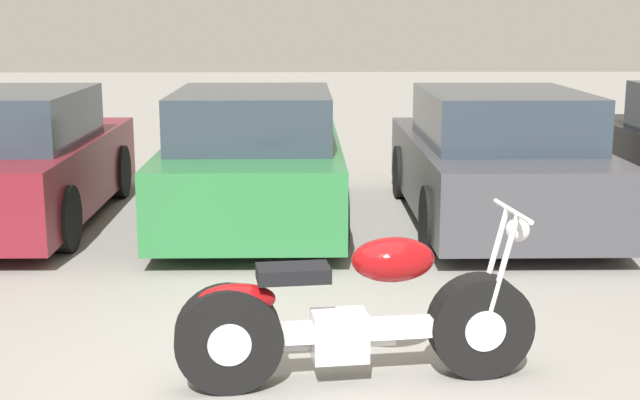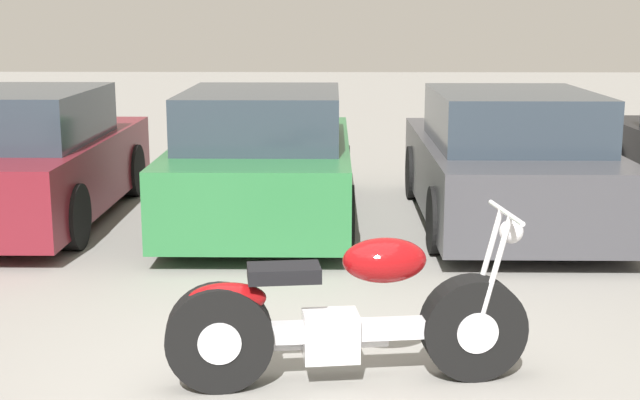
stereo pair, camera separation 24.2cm
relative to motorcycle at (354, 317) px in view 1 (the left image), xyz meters
The scene contains 5 objects.
ground_plane 0.52m from the motorcycle, 148.58° to the right, with size 60.00×60.00×0.00m, color gray.
motorcycle is the anchor object (origin of this frame).
parked_car_maroon 5.63m from the motorcycle, 128.23° to the left, with size 1.93×4.21×1.47m.
parked_car_green 4.48m from the motorcycle, 100.77° to the left, with size 1.93×4.21×1.47m.
parked_car_dark_grey 4.70m from the motorcycle, 67.33° to the left, with size 1.93×4.21×1.47m.
Camera 1 is at (-0.05, -5.07, 2.27)m, focal length 50.00 mm.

